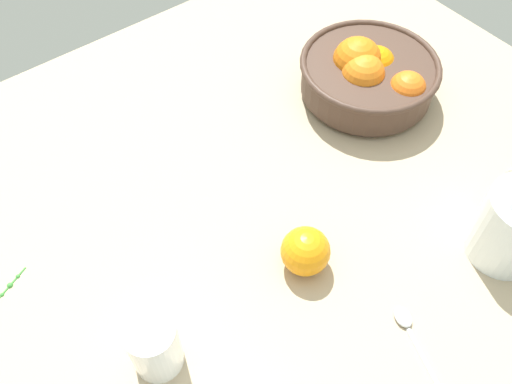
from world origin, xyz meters
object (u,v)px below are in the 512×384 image
(fruit_bowl, at_px, (368,75))
(second_glass, at_px, (155,347))
(loose_orange_0, at_px, (305,251))
(spoon, at_px, (417,344))

(fruit_bowl, distance_m, second_glass, 0.60)
(second_glass, relative_size, loose_orange_0, 1.32)
(second_glass, bearing_deg, fruit_bowl, 19.10)
(second_glass, xyz_separation_m, spoon, (0.28, -0.19, -0.04))
(second_glass, relative_size, spoon, 0.59)
(fruit_bowl, bearing_deg, loose_orange_0, -147.83)
(fruit_bowl, height_order, second_glass, fruit_bowl)
(fruit_bowl, relative_size, second_glass, 2.64)
(fruit_bowl, height_order, spoon, fruit_bowl)
(second_glass, bearing_deg, loose_orange_0, -1.70)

